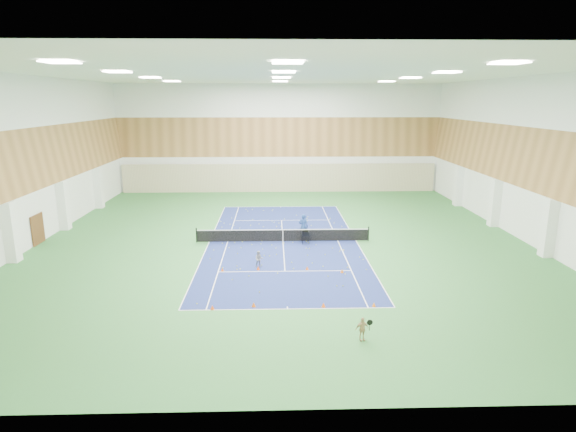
{
  "coord_description": "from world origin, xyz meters",
  "views": [
    {
      "loc": [
        -0.65,
        -34.39,
        10.36
      ],
      "look_at": [
        0.37,
        -0.18,
        2.0
      ],
      "focal_mm": 30.0,
      "sensor_mm": 36.0,
      "label": 1
    }
  ],
  "objects_px": {
    "coach": "(303,227)",
    "child_apron": "(362,329)",
    "tennis_net": "(283,234)",
    "child_court": "(259,259)",
    "ball_cart": "(305,237)"
  },
  "relations": [
    {
      "from": "child_court",
      "to": "ball_cart",
      "type": "relative_size",
      "value": 1.1
    },
    {
      "from": "child_court",
      "to": "child_apron",
      "type": "bearing_deg",
      "value": -62.01
    },
    {
      "from": "coach",
      "to": "child_apron",
      "type": "xyz_separation_m",
      "value": [
        1.61,
        -15.8,
        -0.44
      ]
    },
    {
      "from": "tennis_net",
      "to": "child_court",
      "type": "xyz_separation_m",
      "value": [
        -1.62,
        -5.55,
        -0.02
      ]
    },
    {
      "from": "coach",
      "to": "child_apron",
      "type": "relative_size",
      "value": 1.81
    },
    {
      "from": "coach",
      "to": "ball_cart",
      "type": "relative_size",
      "value": 2.04
    },
    {
      "from": "child_apron",
      "to": "ball_cart",
      "type": "relative_size",
      "value": 1.12
    },
    {
      "from": "coach",
      "to": "child_court",
      "type": "xyz_separation_m",
      "value": [
        -3.19,
        -6.15,
        -0.45
      ]
    },
    {
      "from": "coach",
      "to": "child_apron",
      "type": "distance_m",
      "value": 15.89
    },
    {
      "from": "child_court",
      "to": "ball_cart",
      "type": "bearing_deg",
      "value": 58.11
    },
    {
      "from": "child_apron",
      "to": "ball_cart",
      "type": "distance_m",
      "value": 14.68
    },
    {
      "from": "child_court",
      "to": "coach",
      "type": "bearing_deg",
      "value": 64.14
    },
    {
      "from": "tennis_net",
      "to": "coach",
      "type": "height_order",
      "value": "coach"
    },
    {
      "from": "coach",
      "to": "ball_cart",
      "type": "bearing_deg",
      "value": 107.62
    },
    {
      "from": "coach",
      "to": "ball_cart",
      "type": "distance_m",
      "value": 1.3
    }
  ]
}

